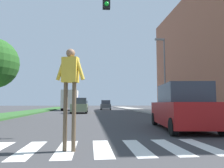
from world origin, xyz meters
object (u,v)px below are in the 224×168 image
object	(u,v)px
street_lamp_right	(164,68)
sedan_distant	(106,105)
pedestrian_performer	(70,82)
sedan_far_horizon	(84,105)
suv_crossing	(182,108)
sedan_midblock	(80,106)
truck_box_delivery	(71,100)

from	to	relation	value
street_lamp_right	sedan_distant	distance (m)	18.38
pedestrian_performer	sedan_far_horizon	bearing A→B (deg)	91.20
suv_crossing	sedan_far_horizon	distance (m)	43.73
sedan_distant	sedan_far_horizon	size ratio (longest dim) A/B	1.02
pedestrian_performer	sedan_midblock	world-z (taller)	pedestrian_performer
pedestrian_performer	sedan_far_horizon	size ratio (longest dim) A/B	0.57
pedestrian_performer	sedan_far_horizon	world-z (taller)	pedestrian_performer
truck_box_delivery	sedan_far_horizon	bearing A→B (deg)	85.00
sedan_midblock	truck_box_delivery	bearing A→B (deg)	101.63
sedan_far_horizon	sedan_midblock	bearing A→B (deg)	-89.39
sedan_midblock	sedan_distant	size ratio (longest dim) A/B	1.03
sedan_midblock	sedan_far_horizon	bearing A→B (deg)	90.61
street_lamp_right	sedan_distant	xyz separation A→B (m)	(-4.50, 17.40, -3.83)
sedan_far_horizon	truck_box_delivery	world-z (taller)	truck_box_delivery
street_lamp_right	pedestrian_performer	world-z (taller)	street_lamp_right
suv_crossing	sedan_far_horizon	xyz separation A→B (m)	(-5.48, 43.39, -0.14)
sedan_midblock	sedan_distant	world-z (taller)	sedan_midblock
pedestrian_performer	truck_box_delivery	size ratio (longest dim) A/B	0.40
street_lamp_right	sedan_distant	size ratio (longest dim) A/B	1.68
sedan_midblock	sedan_far_horizon	world-z (taller)	sedan_midblock
sedan_distant	street_lamp_right	bearing A→B (deg)	-75.49
street_lamp_right	sedan_midblock	size ratio (longest dim) A/B	1.64
street_lamp_right	sedan_far_horizon	xyz separation A→B (m)	(-8.78, 31.98, -3.80)
sedan_midblock	truck_box_delivery	distance (m)	9.36
sedan_far_horizon	pedestrian_performer	bearing A→B (deg)	-88.80
sedan_far_horizon	truck_box_delivery	xyz separation A→B (m)	(-1.59, -18.17, 0.84)
sedan_midblock	suv_crossing	bearing A→B (deg)	-72.12
street_lamp_right	pedestrian_performer	xyz separation A→B (m)	(-7.79, -15.11, -2.93)
sedan_distant	truck_box_delivery	world-z (taller)	truck_box_delivery
street_lamp_right	pedestrian_performer	size ratio (longest dim) A/B	3.01
pedestrian_performer	truck_box_delivery	xyz separation A→B (m)	(-2.58, 28.92, -0.03)
pedestrian_performer	truck_box_delivery	bearing A→B (deg)	95.10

